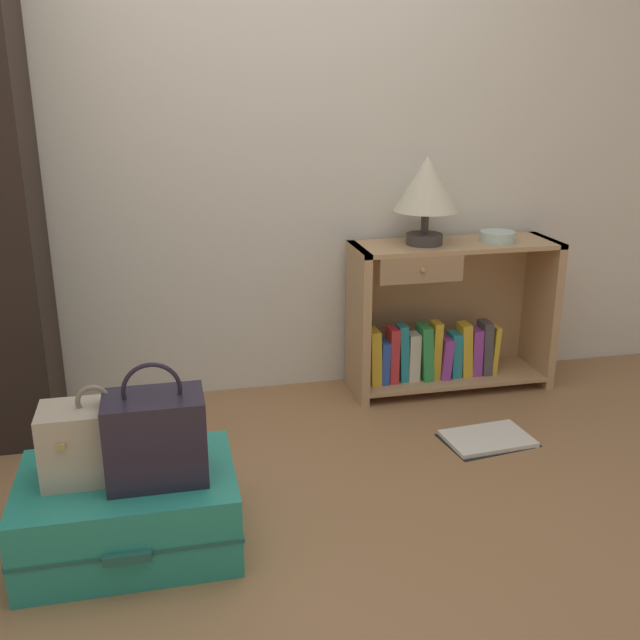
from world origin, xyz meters
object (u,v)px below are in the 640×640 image
Objects in this scene: train_case at (97,441)px; open_book_on_floor at (488,439)px; bowl at (497,237)px; suitcase_large at (129,511)px; bookshelf at (444,322)px; handbag at (156,437)px; table_lamp at (427,187)px.

train_case is 1.64m from open_book_on_floor.
open_book_on_floor is (-0.26, -0.57, -0.75)m from bowl.
suitcase_large is (-1.71, -1.00, -0.62)m from bowl.
bookshelf is 5.98× the size of bowl.
bookshelf is at bearing 171.93° from bowl.
handbag is (0.10, -0.05, 0.28)m from suitcase_large.
bookshelf is 0.48m from bowl.
suitcase_large is (-1.36, -1.02, -0.86)m from table_lamp.
train_case is (-0.08, 0.01, 0.26)m from suitcase_large.
train_case is at bearing 170.47° from suitcase_large.
suitcase_large is (-1.48, -1.03, -0.20)m from bookshelf.
table_lamp is at bearing 99.83° from open_book_on_floor.
table_lamp is at bearing 176.62° from bowl.
bookshelf is 2.44× the size of table_lamp.
bookshelf is 1.82m from suitcase_large.
bowl reaches higher than handbag.
table_lamp is 1.75m from handbag.
table_lamp reaches higher than train_case.
handbag is at bearing -160.64° from open_book_on_floor.
table_lamp is 1.03× the size of handbag.
bookshelf reaches higher than train_case.
bowl reaches higher than suitcase_large.
bowl is 0.49× the size of train_case.
bowl is 1.95m from handbag.
table_lamp is at bearing 35.10° from train_case.
bookshelf is at bearing 37.99° from handbag.
bowl reaches higher than open_book_on_floor.
suitcase_large is 2.05× the size of train_case.
suitcase_large is 1.76× the size of handbag.
suitcase_large is at bearing -9.53° from train_case.
train_case is 0.86× the size of handbag.
table_lamp is 1.15m from open_book_on_floor.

